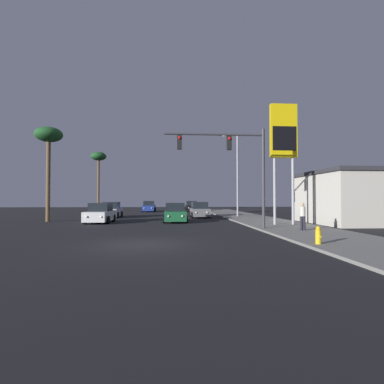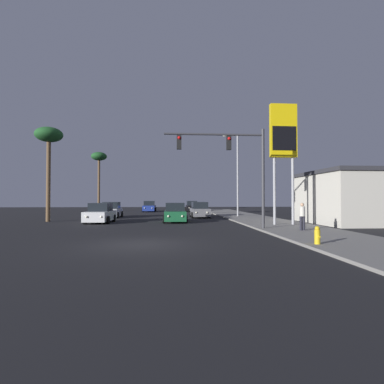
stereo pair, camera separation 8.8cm
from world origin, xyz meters
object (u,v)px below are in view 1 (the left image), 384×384
object	(u,v)px
car_green	(175,213)
palm_tree_far	(99,160)
car_silver	(111,210)
palm_tree_near	(49,140)
car_white	(100,214)
street_lamp	(236,171)
car_blue	(149,207)
car_black	(191,207)
fire_hydrant	(318,235)
pedestrian_on_sidewalk	(303,215)
gas_station_sign	(283,138)
car_grey	(200,210)
traffic_light_mast	(236,158)

from	to	relation	value
car_green	palm_tree_far	size ratio (longest dim) A/B	0.46
car_silver	palm_tree_near	xyz separation A→B (m)	(-4.51, -5.38, 6.57)
car_white	palm_tree_far	distance (m)	23.41
street_lamp	palm_tree_far	distance (m)	24.06
street_lamp	car_blue	bearing A→B (deg)	125.26
car_black	fire_hydrant	xyz separation A→B (m)	(2.80, -35.37, -0.27)
palm_tree_near	car_black	bearing A→B (deg)	54.65
pedestrian_on_sidewalk	fire_hydrant	bearing A→B (deg)	-108.35
gas_station_sign	pedestrian_on_sidewalk	xyz separation A→B (m)	(-0.43, -4.06, -5.58)
street_lamp	gas_station_sign	distance (m)	10.73
car_green	pedestrian_on_sidewalk	bearing A→B (deg)	131.56
street_lamp	pedestrian_on_sidewalk	world-z (taller)	street_lamp
car_blue	gas_station_sign	bearing A→B (deg)	115.38
car_silver	gas_station_sign	xyz separation A→B (m)	(14.79, -11.19, 5.86)
gas_station_sign	car_grey	bearing A→B (deg)	116.10
car_white	gas_station_sign	bearing A→B (deg)	165.92
car_green	street_lamp	distance (m)	10.10
car_silver	car_blue	world-z (taller)	same
car_black	car_blue	world-z (taller)	same
street_lamp	car_black	bearing A→B (deg)	103.86
street_lamp	palm_tree_near	bearing A→B (deg)	-165.29
palm_tree_near	palm_tree_far	world-z (taller)	palm_tree_far
traffic_light_mast	pedestrian_on_sidewalk	xyz separation A→B (m)	(3.77, -1.53, -3.65)
street_lamp	palm_tree_far	world-z (taller)	palm_tree_far
car_blue	car_grey	bearing A→B (deg)	114.36
car_blue	fire_hydrant	bearing A→B (deg)	105.90
street_lamp	gas_station_sign	bearing A→B (deg)	-83.49
car_white	pedestrian_on_sidewalk	world-z (taller)	pedestrian_on_sidewalk
car_grey	palm_tree_far	xyz separation A→B (m)	(-14.34, 15.12, 7.34)
car_green	car_blue	world-z (taller)	same
pedestrian_on_sidewalk	car_blue	bearing A→B (deg)	110.94
palm_tree_far	car_blue	bearing A→B (deg)	-2.89
car_silver	street_lamp	size ratio (longest dim) A/B	0.48
car_silver	pedestrian_on_sidewalk	xyz separation A→B (m)	(14.37, -15.24, 0.27)
car_blue	street_lamp	xyz separation A→B (m)	(10.50, -14.85, 4.36)
car_blue	car_black	bearing A→B (deg)	-174.71
traffic_light_mast	palm_tree_near	world-z (taller)	palm_tree_near
street_lamp	pedestrian_on_sidewalk	distance (m)	15.20
car_grey	gas_station_sign	world-z (taller)	gas_station_sign
car_black	pedestrian_on_sidewalk	size ratio (longest dim) A/B	2.58
car_white	car_black	bearing A→B (deg)	-111.02
palm_tree_far	gas_station_sign	bearing A→B (deg)	-52.82
fire_hydrant	car_silver	bearing A→B (deg)	121.42
car_white	traffic_light_mast	bearing A→B (deg)	148.71
palm_tree_near	palm_tree_far	bearing A→B (deg)	90.79
street_lamp	palm_tree_near	world-z (taller)	street_lamp
gas_station_sign	palm_tree_near	world-z (taller)	gas_station_sign
car_black	car_silver	xyz separation A→B (m)	(-9.79, -14.77, 0.00)
car_white	pedestrian_on_sidewalk	xyz separation A→B (m)	(13.93, -8.25, 0.27)
fire_hydrant	palm_tree_near	size ratio (longest dim) A/B	0.09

